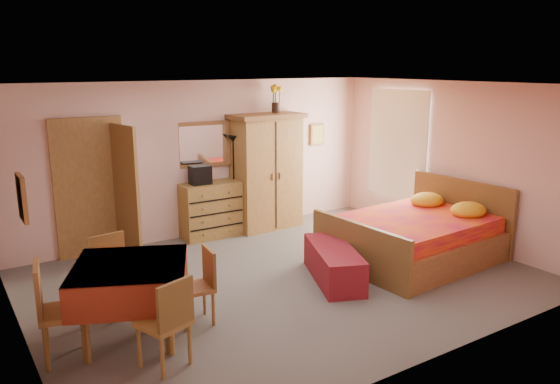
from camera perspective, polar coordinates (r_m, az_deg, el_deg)
floor at (r=7.52m, az=0.62°, el=-9.11°), size 6.50×6.50×0.00m
ceiling at (r=6.96m, az=0.67°, el=11.12°), size 6.50×6.50×0.00m
wall_back at (r=9.27m, az=-7.98°, el=3.44°), size 6.50×0.10×2.60m
wall_front at (r=5.30m, az=15.85°, el=-4.38°), size 6.50×0.10×2.60m
wall_left at (r=6.02m, az=-26.10°, el=-3.16°), size 0.10×5.00×2.60m
wall_right at (r=9.30m, az=17.58°, el=2.98°), size 0.10×5.00×2.60m
doorway at (r=8.68m, az=-19.25°, el=0.30°), size 1.06×0.12×2.15m
window at (r=10.03m, az=12.21°, el=4.89°), size 0.08×1.40×1.95m
picture_left at (r=5.35m, az=-25.37°, el=-0.57°), size 0.04×0.32×0.42m
picture_back at (r=10.41m, az=3.89°, el=6.00°), size 0.30×0.04×0.40m
chest_of_drawers at (r=9.24m, az=-7.28°, el=-1.86°), size 1.00×0.51×0.93m
wall_mirror at (r=9.21m, az=-8.05°, el=4.96°), size 0.96×0.13×0.76m
stereo at (r=9.03m, az=-8.34°, el=1.77°), size 0.34×0.25×0.31m
floor_lamp at (r=9.41m, az=-4.84°, el=0.82°), size 0.24×0.24×1.68m
wardrobe at (r=9.57m, az=-1.40°, el=2.14°), size 1.32×0.72×2.03m
sunflower_vase at (r=9.58m, az=-0.46°, el=9.74°), size 0.20×0.20×0.49m
bed at (r=8.29m, az=13.78°, el=-3.35°), size 2.45×1.98×1.09m
bench at (r=7.45m, az=5.64°, el=-7.48°), size 1.01×1.47×0.46m
dining_table at (r=6.07m, az=-15.18°, el=-10.97°), size 1.52×1.52×0.84m
chair_south at (r=5.46m, az=-12.09°, el=-13.12°), size 0.53×0.53×0.92m
chair_north at (r=6.64m, az=-16.74°, el=-8.45°), size 0.48×0.48×0.93m
chair_west at (r=5.85m, az=-21.64°, el=-11.46°), size 0.54×0.54×1.01m
chair_east at (r=6.26m, az=-8.90°, el=-9.79°), size 0.43×0.43×0.85m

